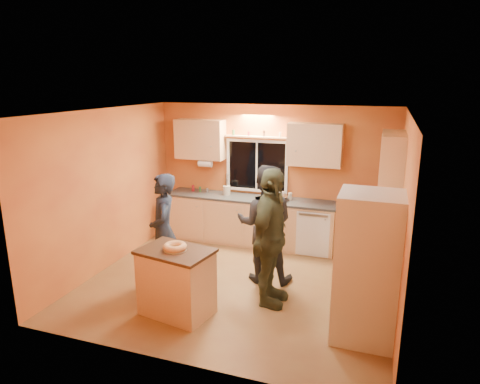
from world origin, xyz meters
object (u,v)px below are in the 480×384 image
at_px(person_left, 164,231).
at_px(person_right, 270,238).
at_px(island, 176,281).
at_px(person_center, 265,224).
at_px(refrigerator, 367,267).

bearing_deg(person_left, person_right, 61.04).
distance_m(island, person_left, 0.98).
height_order(person_center, person_right, person_right).
relative_size(refrigerator, person_center, 0.99).
height_order(refrigerator, island, refrigerator).
bearing_deg(island, person_right, 41.57).
relative_size(refrigerator, person_left, 1.05).
height_order(refrigerator, person_left, refrigerator).
bearing_deg(person_right, person_center, 24.03).
xyz_separation_m(refrigerator, person_right, (-1.28, 0.41, 0.06)).
distance_m(person_left, person_right, 1.65).
bearing_deg(person_left, person_center, 87.42).
distance_m(island, person_center, 1.64).
bearing_deg(person_left, island, 10.79).
relative_size(refrigerator, person_right, 0.94).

